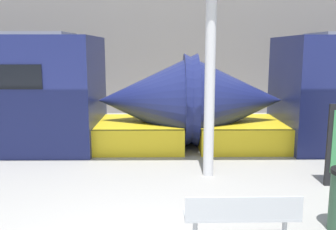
% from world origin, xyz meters
% --- Properties ---
extents(station_wall, '(56.00, 0.20, 5.00)m').
position_xyz_m(station_wall, '(0.00, 11.88, 2.50)').
color(station_wall, gray).
rests_on(station_wall, ground_plane).
extents(bench_near, '(1.61, 0.45, 0.79)m').
position_xyz_m(bench_near, '(1.45, 0.70, 0.49)').
color(bench_near, '#ADB2B7').
rests_on(bench_near, ground_plane).
extents(support_column_near, '(0.23, 0.23, 3.84)m').
position_xyz_m(support_column_near, '(1.34, 3.73, 1.92)').
color(support_column_near, silver).
rests_on(support_column_near, ground_plane).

